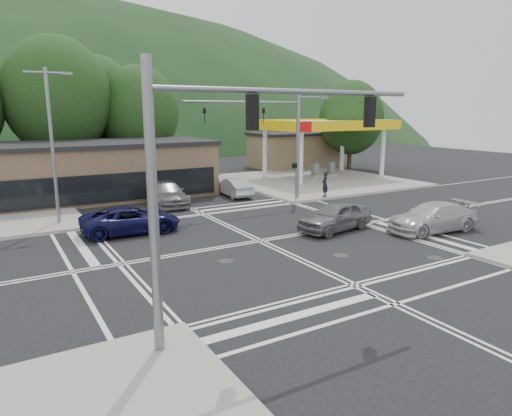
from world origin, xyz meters
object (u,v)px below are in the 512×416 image
pedestrian (325,184)px  car_queue_b (214,181)px  car_northbound (166,193)px  car_queue_a (234,187)px  car_blue_west (131,220)px  car_silver_east (433,217)px  car_grey_center (335,216)px

pedestrian → car_queue_b: bearing=-89.5°
car_northbound → car_queue_b: bearing=39.5°
car_queue_a → car_queue_b: size_ratio=1.02×
car_blue_west → pedestrian: size_ratio=2.78×
car_silver_east → pedestrian: bearing=-179.3°
car_blue_west → car_grey_center: bearing=-114.9°
car_queue_b → pedestrian: 9.80m
car_queue_b → car_northbound: bearing=41.7°
car_grey_center → car_queue_a: car_grey_center is taller
car_grey_center → car_northbound: 13.11m
car_queue_a → car_northbound: 5.76m
car_blue_west → pedestrian: 15.84m
car_grey_center → car_queue_a: bearing=170.4°
car_northbound → pedestrian: (11.28, -3.99, 0.30)m
car_queue_b → car_northbound: (-5.68, -4.04, 0.08)m
car_queue_b → pedestrian: (5.61, -8.03, 0.38)m
car_queue_a → pedestrian: 7.10m
car_northbound → pedestrian: pedestrian is taller
car_blue_west → car_queue_a: 12.24m
car_queue_a → car_grey_center: bearing=94.5°
car_blue_west → car_queue_b: size_ratio=1.24×
car_silver_east → car_queue_b: size_ratio=1.27×
car_grey_center → pedestrian: bearing=135.0°
car_grey_center → car_silver_east: size_ratio=0.88×
car_blue_west → car_grey_center: (10.10, -5.30, 0.07)m
car_queue_a → pedestrian: bearing=146.0°
car_blue_west → car_queue_a: bearing=-52.8°
car_grey_center → car_northbound: (-5.74, 11.79, 0.00)m
car_silver_east → pedestrian: 10.76m
car_grey_center → car_silver_east: car_grey_center is taller
car_grey_center → car_queue_b: size_ratio=1.11×
car_blue_west → car_grey_center: size_ratio=1.12×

